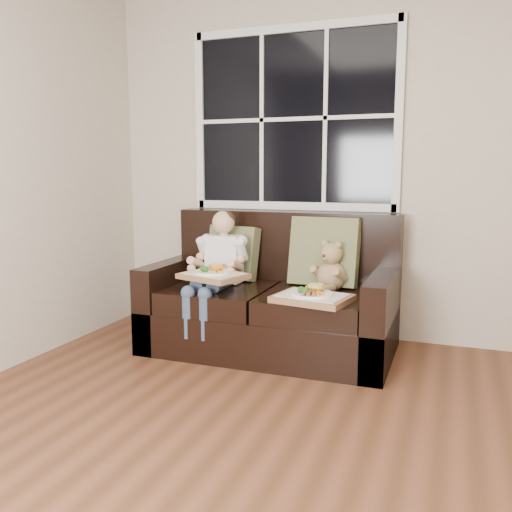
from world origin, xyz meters
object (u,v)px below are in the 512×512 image
at_px(loveseat, 273,305).
at_px(child, 219,260).
at_px(tray_left, 213,274).
at_px(teddy_bear, 331,270).
at_px(tray_right, 312,297).

bearing_deg(loveseat, child, -162.52).
relative_size(child, tray_left, 1.68).
distance_m(teddy_bear, tray_right, 0.40).
bearing_deg(tray_left, child, 122.28).
bearing_deg(teddy_bear, tray_right, -75.07).
distance_m(teddy_bear, tray_left, 0.81).
height_order(loveseat, teddy_bear, loveseat).
bearing_deg(tray_left, tray_right, 15.70).
bearing_deg(tray_right, tray_left, -171.09).
bearing_deg(tray_left, loveseat, 64.24).
relative_size(tray_left, tray_right, 0.95).
distance_m(loveseat, teddy_bear, 0.50).
xyz_separation_m(teddy_bear, tray_right, (-0.03, -0.38, -0.11)).
bearing_deg(tray_right, child, 172.92).
xyz_separation_m(loveseat, tray_left, (-0.31, -0.33, 0.26)).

